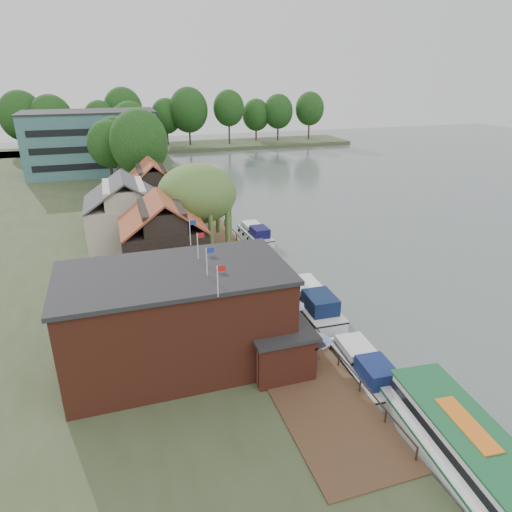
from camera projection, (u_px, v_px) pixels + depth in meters
ground at (366, 331)px, 38.90m from camera, size 260.00×260.00×0.00m
land_bank at (33, 232)px, 61.01m from camera, size 50.00×140.00×1.00m
quay_deck at (243, 284)px, 45.03m from camera, size 6.00×50.00×0.10m
quay_rail at (267, 274)px, 46.07m from camera, size 0.20×49.00×1.00m
pub at (205, 314)px, 32.28m from camera, size 20.00×11.00×7.30m
hotel_block at (92, 142)px, 91.60m from camera, size 25.40×12.40×12.30m
cottage_a at (163, 238)px, 44.98m from camera, size 8.60×7.60×8.50m
cottage_b at (126, 213)px, 52.93m from camera, size 9.60×8.60×8.50m
cottage_c at (153, 192)px, 62.00m from camera, size 7.60×7.60×8.50m
willow at (198, 211)px, 50.30m from camera, size 8.60×8.60×10.43m
umbrella_0 at (316, 348)px, 32.44m from camera, size 2.33×2.33×2.38m
umbrella_1 at (280, 328)px, 34.93m from camera, size 1.97×1.97×2.38m
umbrella_2 at (290, 313)px, 37.19m from camera, size 2.42×2.42×2.38m
umbrella_3 at (259, 291)px, 40.81m from camera, size 2.13×2.13×2.38m
umbrella_4 at (260, 275)px, 44.02m from camera, size 2.20×2.20×2.38m
cruiser_0 at (364, 363)px, 32.76m from camera, size 3.54×9.41×2.22m
cruiser_1 at (311, 298)px, 41.70m from camera, size 3.80×10.72×2.60m
cruiser_2 at (255, 231)px, 59.60m from camera, size 3.23×9.05×2.13m
tour_boat at (471, 456)px, 24.28m from camera, size 5.34×14.83×3.17m
swan at (426, 468)px, 25.24m from camera, size 0.44×0.44×0.44m
bank_tree_0 at (141, 158)px, 69.21m from camera, size 8.60×8.60×14.51m
bank_tree_1 at (110, 160)px, 73.21m from camera, size 6.47×6.47×12.51m
bank_tree_2 at (116, 151)px, 82.54m from camera, size 6.10×6.10×12.18m
bank_tree_3 at (130, 136)px, 100.79m from camera, size 7.12×7.12×12.19m
bank_tree_4 at (131, 130)px, 106.32m from camera, size 8.94×8.94×13.16m
bank_tree_5 at (125, 129)px, 114.26m from camera, size 7.94×7.94×11.77m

